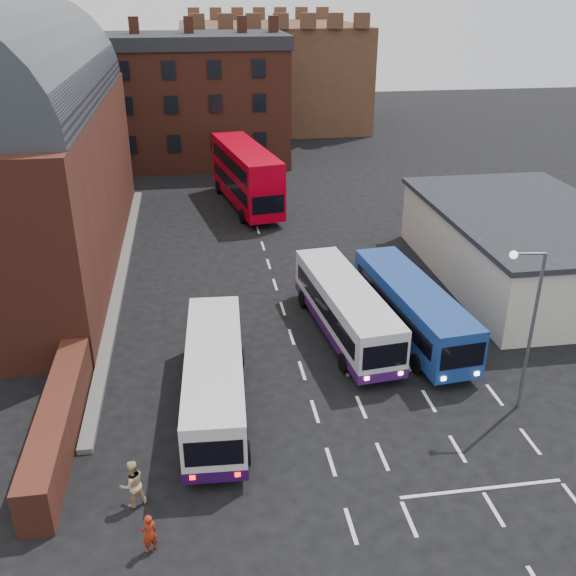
{
  "coord_description": "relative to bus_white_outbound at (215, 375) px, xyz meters",
  "views": [
    {
      "loc": [
        -4.42,
        -19.34,
        16.18
      ],
      "look_at": [
        0.0,
        10.0,
        2.2
      ],
      "focal_mm": 40.0,
      "sensor_mm": 36.0,
      "label": 1
    }
  ],
  "objects": [
    {
      "name": "ground",
      "position": [
        4.08,
        -3.27,
        -1.63
      ],
      "size": [
        180.0,
        180.0,
        0.0
      ],
      "primitive_type": "plane",
      "color": "black"
    },
    {
      "name": "bus_blue",
      "position": [
        10.08,
        4.8,
        0.04
      ],
      "size": [
        3.43,
        10.53,
        2.82
      ],
      "rotation": [
        0.0,
        0.0,
        3.25
      ],
      "color": "navy",
      "rests_on": "ground"
    },
    {
      "name": "brick_terrace",
      "position": [
        -1.92,
        42.73,
        3.87
      ],
      "size": [
        22.0,
        10.0,
        11.0
      ],
      "primitive_type": "cube",
      "color": "brown",
      "rests_on": "ground"
    },
    {
      "name": "bus_white_inbound",
      "position": [
        6.78,
        5.3,
        0.02
      ],
      "size": [
        3.43,
        10.46,
        2.8
      ],
      "rotation": [
        0.0,
        0.0,
        3.25
      ],
      "color": "silver",
      "rests_on": "ground"
    },
    {
      "name": "forecourt_wall",
      "position": [
        -6.12,
        -1.27,
        -0.73
      ],
      "size": [
        1.2,
        10.0,
        1.8
      ],
      "primitive_type": "cube",
      "color": "#602B1E",
      "rests_on": "ground"
    },
    {
      "name": "street_lamp",
      "position": [
        12.44,
        -1.78,
        2.68
      ],
      "size": [
        1.45,
        0.37,
        7.14
      ],
      "rotation": [
        0.0,
        0.0,
        -0.12
      ],
      "color": "#595D63",
      "rests_on": "ground"
    },
    {
      "name": "castle_keep",
      "position": [
        10.08,
        62.73,
        4.37
      ],
      "size": [
        22.0,
        22.0,
        12.0
      ],
      "primitive_type": "cube",
      "color": "brown",
      "rests_on": "ground"
    },
    {
      "name": "bus_white_outbound",
      "position": [
        0.0,
        0.0,
        0.0
      ],
      "size": [
        2.95,
        10.23,
        2.76
      ],
      "rotation": [
        0.0,
        0.0,
        -0.05
      ],
      "color": "silver",
      "rests_on": "ground"
    },
    {
      "name": "cream_building",
      "position": [
        19.08,
        10.73,
        0.53
      ],
      "size": [
        10.4,
        16.4,
        4.25
      ],
      "color": "beige",
      "rests_on": "ground"
    },
    {
      "name": "bus_red_double",
      "position": [
        3.8,
        27.25,
        0.93
      ],
      "size": [
        4.77,
        12.36,
        4.83
      ],
      "rotation": [
        0.0,
        0.0,
        3.31
      ],
      "color": "#C50016",
      "rests_on": "ground"
    },
    {
      "name": "railway_station",
      "position": [
        -11.42,
        17.73,
        6.01
      ],
      "size": [
        12.0,
        28.0,
        16.0
      ],
      "color": "#602B1E",
      "rests_on": "ground"
    },
    {
      "name": "pedestrian_beige",
      "position": [
        -3.06,
        -5.19,
        -0.73
      ],
      "size": [
        1.09,
        1.0,
        1.8
      ],
      "primitive_type": "imported",
      "rotation": [
        0.0,
        0.0,
        3.59
      ],
      "color": "tan",
      "rests_on": "ground"
    },
    {
      "name": "pedestrian_red",
      "position": [
        -2.42,
        -7.31,
        -0.91
      ],
      "size": [
        0.63,
        0.56,
        1.44
      ],
      "primitive_type": "imported",
      "rotation": [
        0.0,
        0.0,
        3.64
      ],
      "color": "#9B230F",
      "rests_on": "ground"
    }
  ]
}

